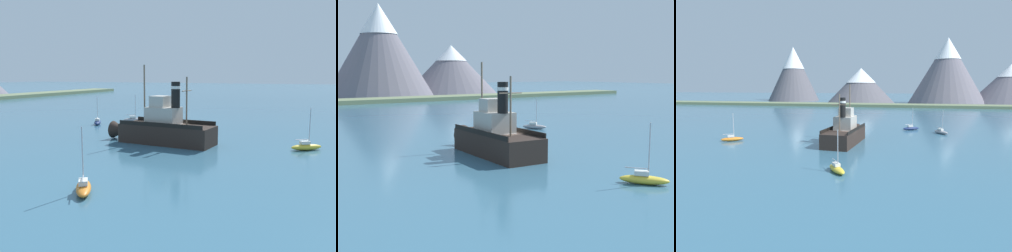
# 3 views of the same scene
# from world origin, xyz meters

# --- Properties ---
(ground_plane) EXTENTS (600.00, 600.00, 0.00)m
(ground_plane) POSITION_xyz_m (0.00, 0.00, 0.00)
(ground_plane) COLOR #38667F
(old_tugboat) EXTENTS (5.42, 14.64, 9.90)m
(old_tugboat) POSITION_xyz_m (-1.07, 1.52, 1.83)
(old_tugboat) COLOR #2D231E
(old_tugboat) RESTS_ON ground
(sailboat_navy) EXTENTS (3.86, 2.79, 4.90)m
(sailboat_navy) POSITION_xyz_m (10.02, 18.90, 0.43)
(sailboat_navy) COLOR navy
(sailboat_navy) RESTS_ON ground
(sailboat_orange) EXTENTS (3.75, 3.08, 4.90)m
(sailboat_orange) POSITION_xyz_m (-21.01, -0.83, 0.43)
(sailboat_orange) COLOR orange
(sailboat_orange) RESTS_ON ground
(sailboat_grey) EXTENTS (3.11, 3.73, 4.90)m
(sailboat_grey) POSITION_xyz_m (15.89, 14.89, 0.43)
(sailboat_grey) COLOR gray
(sailboat_grey) RESTS_ON ground
(sailboat_yellow) EXTENTS (3.06, 3.76, 4.90)m
(sailboat_yellow) POSITION_xyz_m (1.44, -15.52, 0.43)
(sailboat_yellow) COLOR gold
(sailboat_yellow) RESTS_ON ground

